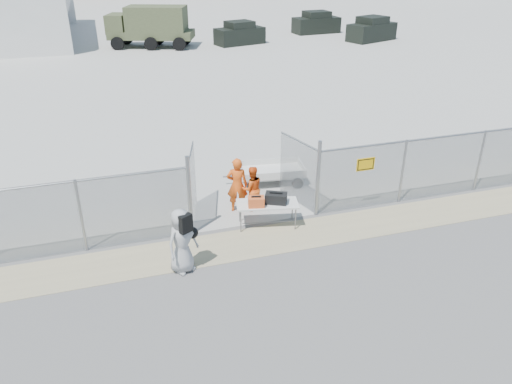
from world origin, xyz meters
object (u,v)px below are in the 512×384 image
object	(u,v)px
security_worker_left	(237,185)
visitor	(182,241)
security_worker_right	(252,189)
utility_trailer	(272,173)
folding_table	(267,215)

from	to	relation	value
security_worker_left	visitor	size ratio (longest dim) A/B	1.01
security_worker_left	security_worker_right	size ratio (longest dim) A/B	1.21
security_worker_right	utility_trailer	bearing A→B (deg)	-128.18
security_worker_right	visitor	distance (m)	3.79
security_worker_right	visitor	world-z (taller)	visitor
security_worker_left	visitor	xyz separation A→B (m)	(-2.23, -2.74, -0.01)
visitor	folding_table	bearing A→B (deg)	-0.70
utility_trailer	visitor	bearing A→B (deg)	-124.24
security_worker_right	visitor	size ratio (longest dim) A/B	0.84
visitor	utility_trailer	world-z (taller)	visitor
folding_table	security_worker_left	world-z (taller)	security_worker_left
security_worker_left	security_worker_right	distance (m)	0.49
folding_table	visitor	world-z (taller)	visitor
visitor	utility_trailer	size ratio (longest dim) A/B	0.62
security_worker_left	folding_table	bearing A→B (deg)	134.64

